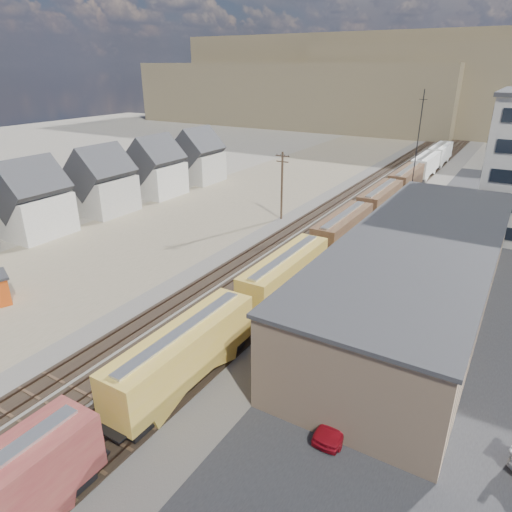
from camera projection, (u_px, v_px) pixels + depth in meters
The scene contains 12 objects.
ground at pixel (101, 403), 31.15m from camera, with size 300.00×300.00×0.00m, color #6B6356.
ballast_bed at pixel (354, 214), 70.63m from camera, with size 18.00×200.00×0.06m, color #4C4742.
dirt_yard at pixel (211, 211), 72.25m from camera, with size 24.00×180.00×0.03m, color #6C644A.
asphalt_lot at pixel (504, 283), 48.32m from camera, with size 26.00×120.00×0.04m, color #232326.
rail_tracks at pixel (351, 213), 70.86m from camera, with size 11.40×200.00×0.24m.
freight_train at pixel (363, 213), 61.84m from camera, with size 3.00×119.74×4.46m.
warehouse at pixel (418, 271), 42.35m from camera, with size 12.40×40.40×7.25m.
utility_pole_north at pixel (282, 184), 66.31m from camera, with size 2.20×0.32×10.00m.
radio_mast at pixel (417, 148), 72.15m from camera, with size 1.20×0.16×18.00m.
townhouse_row at pixel (69, 193), 65.39m from camera, with size 8.15×68.16×10.47m.
hills_north at pixel (475, 87), 158.22m from camera, with size 265.00×80.00×32.00m.
parked_car_red at pixel (337, 422), 28.47m from camera, with size 1.78×4.43×1.51m, color maroon.
Camera 1 is at (21.89, -15.78, 21.36)m, focal length 32.00 mm.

